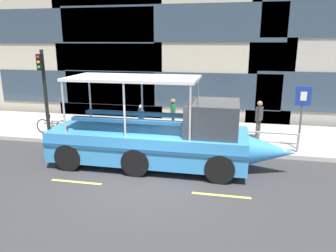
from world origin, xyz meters
name	(u,v)px	position (x,y,z in m)	size (l,w,h in m)	color
ground_plane	(150,180)	(0.00, 0.00, 0.00)	(120.00, 120.00, 0.00)	#333335
sidewalk	(179,133)	(0.00, 5.60, 0.09)	(32.00, 4.80, 0.18)	#A8A59E
curb_edge	(169,148)	(0.00, 3.11, 0.09)	(32.00, 0.18, 0.18)	#B2ADA3
lane_centreline	(145,188)	(0.00, -0.64, 0.00)	(25.80, 0.12, 0.01)	#DBD64C
curb_guardrail	(166,132)	(-0.19, 3.45, 0.71)	(11.00, 0.09, 0.80)	gray
traffic_light_pole	(44,84)	(-6.05, 3.73, 2.61)	(0.24, 0.46, 4.00)	black
parking_sign	(302,107)	(5.35, 3.85, 1.97)	(0.60, 0.12, 2.63)	#4C4F54
leaned_bicycle	(53,126)	(-5.89, 3.89, 0.56)	(1.74, 0.46, 0.96)	black
duck_tour_boat	(163,138)	(0.12, 1.39, 1.07)	(9.02, 2.52, 3.32)	#388CD1
pedestrian_near_bow	(259,116)	(3.78, 5.00, 1.26)	(0.35, 0.43, 1.78)	#47423D
pedestrian_mid_left	(173,113)	(-0.17, 4.96, 1.23)	(0.28, 0.48, 1.75)	#47423D
pedestrian_mid_right	(141,117)	(-1.58, 4.38, 1.09)	(0.34, 0.32, 1.51)	#1E2338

